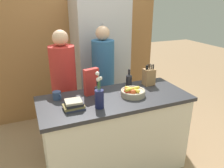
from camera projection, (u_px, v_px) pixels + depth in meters
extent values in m
plane|color=#A37F5B|center=(115.00, 166.00, 2.68)|extent=(14.00, 14.00, 0.00)
cube|color=silver|center=(115.00, 135.00, 2.52)|extent=(1.56, 0.67, 0.88)
cube|color=#2D2D33|center=(115.00, 99.00, 2.35)|extent=(1.62, 0.70, 0.04)
cube|color=#9E6B3D|center=(77.00, 39.00, 3.61)|extent=(2.82, 0.12, 2.60)
cube|color=#B7B7BC|center=(100.00, 62.00, 3.52)|extent=(0.80, 0.60, 1.94)
cylinder|color=#B7B7BC|center=(103.00, 61.00, 3.19)|extent=(0.02, 0.02, 1.07)
cylinder|color=tan|center=(133.00, 93.00, 2.37)|extent=(0.27, 0.27, 0.06)
torus|color=tan|center=(133.00, 91.00, 2.36)|extent=(0.27, 0.27, 0.02)
sphere|color=red|center=(127.00, 91.00, 2.33)|extent=(0.07, 0.07, 0.07)
sphere|color=red|center=(132.00, 92.00, 2.32)|extent=(0.07, 0.07, 0.07)
sphere|color=red|center=(132.00, 91.00, 2.37)|extent=(0.07, 0.07, 0.07)
sphere|color=#C64C23|center=(133.00, 93.00, 2.31)|extent=(0.07, 0.07, 0.07)
cylinder|color=yellow|center=(132.00, 89.00, 2.34)|extent=(0.11, 0.17, 0.03)
cylinder|color=yellow|center=(132.00, 89.00, 2.32)|extent=(0.17, 0.05, 0.03)
cube|color=#A87A4C|center=(149.00, 77.00, 2.66)|extent=(0.13, 0.11, 0.20)
cylinder|color=black|center=(146.00, 68.00, 2.59)|extent=(0.01, 0.01, 0.06)
cylinder|color=black|center=(147.00, 68.00, 2.60)|extent=(0.01, 0.01, 0.06)
cylinder|color=black|center=(148.00, 67.00, 2.62)|extent=(0.01, 0.01, 0.07)
cylinder|color=black|center=(150.00, 67.00, 2.61)|extent=(0.01, 0.01, 0.08)
cylinder|color=black|center=(152.00, 67.00, 2.61)|extent=(0.01, 0.01, 0.07)
cylinder|color=black|center=(153.00, 67.00, 2.61)|extent=(0.01, 0.01, 0.07)
cylinder|color=#191E4C|center=(99.00, 99.00, 2.08)|extent=(0.09, 0.09, 0.18)
cylinder|color=#477538|center=(100.00, 84.00, 2.03)|extent=(0.01, 0.02, 0.12)
sphere|color=white|center=(100.00, 78.00, 2.01)|extent=(0.04, 0.04, 0.04)
cylinder|color=#477538|center=(99.00, 84.00, 2.03)|extent=(0.01, 0.01, 0.12)
sphere|color=white|center=(99.00, 78.00, 2.01)|extent=(0.02, 0.02, 0.02)
cylinder|color=#477538|center=(98.00, 82.00, 2.03)|extent=(0.02, 0.02, 0.16)
sphere|color=white|center=(97.00, 73.00, 2.00)|extent=(0.04, 0.04, 0.04)
cylinder|color=#477538|center=(99.00, 85.00, 2.03)|extent=(0.01, 0.01, 0.11)
sphere|color=white|center=(98.00, 80.00, 2.01)|extent=(0.04, 0.04, 0.04)
cylinder|color=#477538|center=(99.00, 85.00, 2.03)|extent=(0.01, 0.01, 0.11)
sphere|color=white|center=(99.00, 80.00, 2.01)|extent=(0.03, 0.03, 0.03)
cylinder|color=#477538|center=(100.00, 84.00, 2.03)|extent=(0.02, 0.02, 0.12)
sphere|color=white|center=(100.00, 78.00, 2.00)|extent=(0.02, 0.02, 0.02)
cube|color=red|center=(91.00, 82.00, 2.36)|extent=(0.18, 0.10, 0.29)
cylinder|color=#334770|center=(57.00, 95.00, 2.28)|extent=(0.09, 0.09, 0.09)
torus|color=#334770|center=(60.00, 97.00, 2.25)|extent=(0.04, 0.06, 0.06)
cube|color=#2D334C|center=(75.00, 108.00, 2.08)|extent=(0.19, 0.13, 0.02)
cube|color=#99844C|center=(74.00, 106.00, 2.09)|extent=(0.20, 0.15, 0.02)
cube|color=#232328|center=(74.00, 104.00, 2.07)|extent=(0.17, 0.14, 0.03)
cube|color=#B7A88E|center=(73.00, 101.00, 2.07)|extent=(0.16, 0.15, 0.02)
cylinder|color=black|center=(98.00, 94.00, 2.26)|extent=(0.07, 0.07, 0.14)
cone|color=black|center=(98.00, 86.00, 2.22)|extent=(0.07, 0.07, 0.03)
cylinder|color=black|center=(98.00, 82.00, 2.21)|extent=(0.03, 0.03, 0.06)
cylinder|color=black|center=(129.00, 81.00, 2.60)|extent=(0.07, 0.07, 0.14)
cone|color=black|center=(129.00, 75.00, 2.57)|extent=(0.07, 0.07, 0.03)
cylinder|color=black|center=(129.00, 72.00, 2.56)|extent=(0.03, 0.03, 0.06)
cube|color=#383842|center=(67.00, 122.00, 2.89)|extent=(0.28, 0.24, 0.76)
cylinder|color=red|center=(63.00, 72.00, 2.64)|extent=(0.31, 0.31, 0.64)
sphere|color=#DBAD89|center=(60.00, 38.00, 2.49)|extent=(0.18, 0.18, 0.18)
cube|color=#383842|center=(104.00, 110.00, 3.20)|extent=(0.27, 0.21, 0.77)
cylinder|color=#2D6093|center=(103.00, 64.00, 2.95)|extent=(0.30, 0.30, 0.64)
sphere|color=#DBAD89|center=(103.00, 33.00, 2.80)|extent=(0.19, 0.19, 0.19)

